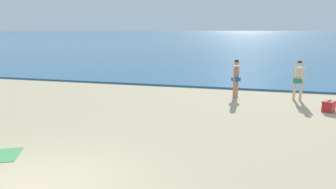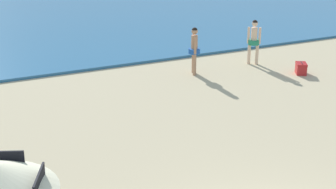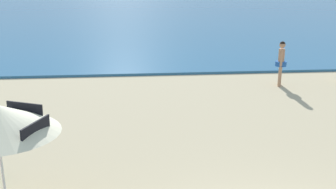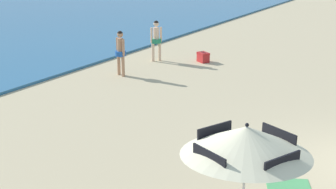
% 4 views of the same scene
% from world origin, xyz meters
% --- Properties ---
extents(person_standing_near_shore, '(0.41, 0.48, 1.68)m').
position_xyz_m(person_standing_near_shore, '(3.21, 9.56, 0.97)').
color(person_standing_near_shore, tan).
rests_on(person_standing_near_shore, ground).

